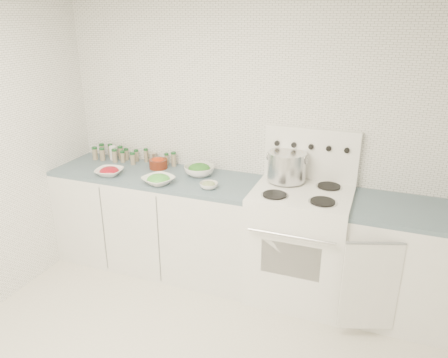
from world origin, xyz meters
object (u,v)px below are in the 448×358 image
stove (299,240)px  stock_pot (287,165)px  bowl_snowpea (158,180)px  bowl_tomato (109,171)px

stove → stock_pot: bearing=137.9°
stove → bowl_snowpea: bearing=-170.5°
bowl_tomato → bowl_snowpea: bowl_snowpea is taller
stove → bowl_tomato: stove is taller
stove → bowl_tomato: size_ratio=5.19×
bowl_snowpea → bowl_tomato: bearing=176.4°
bowl_snowpea → stove: bearing=9.5°
stove → bowl_snowpea: stove is taller
stove → stock_pot: size_ratio=4.11×
stove → stock_pot: (-0.17, 0.15, 0.58)m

